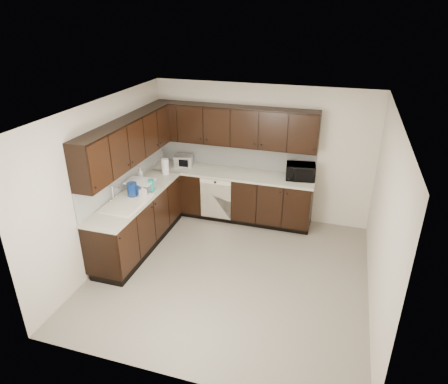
# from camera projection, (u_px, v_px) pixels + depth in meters

# --- Properties ---
(floor) EXTENTS (4.00, 4.00, 0.00)m
(floor) POSITION_uv_depth(u_px,v_px,m) (231.00, 273.00, 6.09)
(floor) COLOR gray
(floor) RESTS_ON ground
(ceiling) EXTENTS (4.00, 4.00, 0.00)m
(ceiling) POSITION_uv_depth(u_px,v_px,m) (232.00, 110.00, 5.03)
(ceiling) COLOR white
(ceiling) RESTS_ON wall_back
(wall_back) EXTENTS (4.00, 0.02, 2.50)m
(wall_back) POSITION_uv_depth(u_px,v_px,m) (262.00, 153.00, 7.29)
(wall_back) COLOR beige
(wall_back) RESTS_ON floor
(wall_left) EXTENTS (0.02, 4.00, 2.50)m
(wall_left) POSITION_uv_depth(u_px,v_px,m) (106.00, 182.00, 6.09)
(wall_left) COLOR beige
(wall_left) RESTS_ON floor
(wall_right) EXTENTS (0.02, 4.00, 2.50)m
(wall_right) POSITION_uv_depth(u_px,v_px,m) (384.00, 220.00, 5.03)
(wall_right) COLOR beige
(wall_right) RESTS_ON floor
(wall_front) EXTENTS (4.00, 0.02, 2.50)m
(wall_front) POSITION_uv_depth(u_px,v_px,m) (174.00, 286.00, 3.83)
(wall_front) COLOR beige
(wall_front) RESTS_ON floor
(lower_cabinets) EXTENTS (3.00, 2.80, 0.90)m
(lower_cabinets) POSITION_uv_depth(u_px,v_px,m) (194.00, 208.00, 7.14)
(lower_cabinets) COLOR black
(lower_cabinets) RESTS_ON floor
(countertop) EXTENTS (3.03, 2.83, 0.04)m
(countertop) POSITION_uv_depth(u_px,v_px,m) (193.00, 182.00, 6.93)
(countertop) COLOR beige
(countertop) RESTS_ON lower_cabinets
(backsplash) EXTENTS (3.00, 2.80, 0.48)m
(backsplash) POSITION_uv_depth(u_px,v_px,m) (186.00, 163.00, 7.06)
(backsplash) COLOR silver
(backsplash) RESTS_ON countertop
(upper_cabinets) EXTENTS (3.00, 2.80, 0.70)m
(upper_cabinets) POSITION_uv_depth(u_px,v_px,m) (188.00, 133.00, 6.68)
(upper_cabinets) COLOR black
(upper_cabinets) RESTS_ON wall_back
(dishwasher) EXTENTS (0.58, 0.04, 0.78)m
(dishwasher) POSITION_uv_depth(u_px,v_px,m) (216.00, 197.00, 7.26)
(dishwasher) COLOR #F3E5C7
(dishwasher) RESTS_ON lower_cabinets
(sink) EXTENTS (0.54, 0.82, 0.42)m
(sink) POSITION_uv_depth(u_px,v_px,m) (126.00, 207.00, 6.15)
(sink) COLOR #F3E5C7
(sink) RESTS_ON countertop
(microwave) EXTENTS (0.54, 0.41, 0.28)m
(microwave) POSITION_uv_depth(u_px,v_px,m) (300.00, 172.00, 6.94)
(microwave) COLOR black
(microwave) RESTS_ON countertop
(soap_bottle_a) EXTENTS (0.11, 0.11, 0.20)m
(soap_bottle_a) POSITION_uv_depth(u_px,v_px,m) (143.00, 191.00, 6.29)
(soap_bottle_a) COLOR gray
(soap_bottle_a) RESTS_ON countertop
(soap_bottle_b) EXTENTS (0.12, 0.12, 0.26)m
(soap_bottle_b) POSITION_uv_depth(u_px,v_px,m) (141.00, 175.00, 6.82)
(soap_bottle_b) COLOR gray
(soap_bottle_b) RESTS_ON countertop
(toaster_oven) EXTENTS (0.38, 0.31, 0.21)m
(toaster_oven) POSITION_uv_depth(u_px,v_px,m) (184.00, 161.00, 7.53)
(toaster_oven) COLOR silver
(toaster_oven) RESTS_ON countertop
(storage_bin) EXTENTS (0.43, 0.32, 0.17)m
(storage_bin) POSITION_uv_depth(u_px,v_px,m) (140.00, 186.00, 6.53)
(storage_bin) COLOR silver
(storage_bin) RESTS_ON countertop
(blue_pitcher) EXTENTS (0.17, 0.17, 0.24)m
(blue_pitcher) POSITION_uv_depth(u_px,v_px,m) (132.00, 190.00, 6.30)
(blue_pitcher) COLOR navy
(blue_pitcher) RESTS_ON countertop
(teal_tumbler) EXTENTS (0.11, 0.11, 0.21)m
(teal_tumbler) POSITION_uv_depth(u_px,v_px,m) (151.00, 186.00, 6.48)
(teal_tumbler) COLOR #0D9984
(teal_tumbler) RESTS_ON countertop
(paper_towel_roll) EXTENTS (0.14, 0.14, 0.28)m
(paper_towel_roll) POSITION_uv_depth(u_px,v_px,m) (165.00, 167.00, 7.16)
(paper_towel_roll) COLOR white
(paper_towel_roll) RESTS_ON countertop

